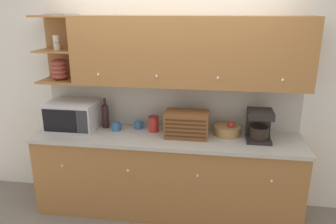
{
  "coord_description": "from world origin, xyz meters",
  "views": [
    {
      "loc": [
        0.5,
        -3.54,
        2.22
      ],
      "look_at": [
        0.0,
        -0.21,
        1.15
      ],
      "focal_mm": 35.0,
      "sensor_mm": 36.0,
      "label": 1
    }
  ],
  "objects": [
    {
      "name": "backsplash_panel",
      "position": [
        0.0,
        -0.01,
        1.18
      ],
      "size": [
        2.86,
        0.01,
        0.53
      ],
      "color": "#B7B2A8",
      "rests_on": "counter_unit"
    },
    {
      "name": "upper_cabinets",
      "position": [
        0.16,
        -0.18,
        1.79
      ],
      "size": [
        2.86,
        0.37,
        0.71
      ],
      "color": "#A36B38",
      "rests_on": "backsplash_panel"
    },
    {
      "name": "microwave",
      "position": [
        -1.08,
        -0.25,
        1.07
      ],
      "size": [
        0.54,
        0.4,
        0.32
      ],
      "color": "silver",
      "rests_on": "counter_unit"
    },
    {
      "name": "wall_back",
      "position": [
        0.0,
        0.03,
        1.3
      ],
      "size": [
        5.26,
        0.06,
        2.6
      ],
      "color": "white",
      "rests_on": "ground_plane"
    },
    {
      "name": "coffee_maker",
      "position": [
        0.96,
        -0.28,
        1.07
      ],
      "size": [
        0.25,
        0.26,
        0.33
      ],
      "color": "black",
      "rests_on": "counter_unit"
    },
    {
      "name": "fruit_basket",
      "position": [
        0.64,
        -0.17,
        0.96
      ],
      "size": [
        0.29,
        0.29,
        0.16
      ],
      "color": "#A87F4C",
      "rests_on": "counter_unit"
    },
    {
      "name": "storage_canister",
      "position": [
        -0.16,
        -0.2,
        1.0
      ],
      "size": [
        0.12,
        0.12,
        0.18
      ],
      "color": "#B22D28",
      "rests_on": "counter_unit"
    },
    {
      "name": "counter_unit",
      "position": [
        0.0,
        -0.31,
        0.46
      ],
      "size": [
        2.88,
        0.64,
        0.91
      ],
      "color": "#A36B38",
      "rests_on": "ground_plane"
    },
    {
      "name": "mug_blue_second",
      "position": [
        -0.35,
        -0.13,
        0.95
      ],
      "size": [
        0.1,
        0.08,
        0.09
      ],
      "color": "#38669E",
      "rests_on": "counter_unit"
    },
    {
      "name": "ground_plane",
      "position": [
        0.0,
        0.0,
        0.0
      ],
      "size": [
        24.0,
        24.0,
        0.0
      ],
      "primitive_type": "plane",
      "color": "slate"
    },
    {
      "name": "wine_bottle",
      "position": [
        -0.73,
        -0.15,
        1.06
      ],
      "size": [
        0.08,
        0.08,
        0.34
      ],
      "color": "black",
      "rests_on": "counter_unit"
    },
    {
      "name": "bread_box",
      "position": [
        0.21,
        -0.29,
        1.05
      ],
      "size": [
        0.46,
        0.27,
        0.27
      ],
      "color": "brown",
      "rests_on": "counter_unit"
    },
    {
      "name": "mug",
      "position": [
        -0.58,
        -0.23,
        0.96
      ],
      "size": [
        0.11,
        0.09,
        0.09
      ],
      "color": "#38669E",
      "rests_on": "counter_unit"
    }
  ]
}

